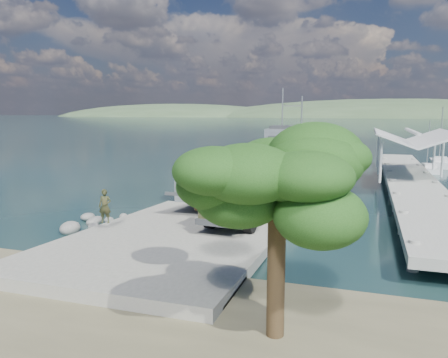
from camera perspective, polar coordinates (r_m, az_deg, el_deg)
ground at (r=24.64m, az=-4.69°, el=-7.40°), size 1400.00×1400.00×0.00m
boat_ramp at (r=23.69m, az=-5.64°, el=-7.45°), size 10.00×18.00×0.50m
shoreline_rocks at (r=27.96m, az=-16.15°, el=-5.77°), size 3.20×5.60×0.90m
distant_headlands at (r=583.27m, az=22.25°, el=7.46°), size 1000.00×240.00×48.00m
pier at (r=41.09m, az=23.18°, el=0.72°), size 6.40×44.00×6.10m
landing_craft at (r=45.82m, az=6.59°, el=1.21°), size 9.13×35.75×10.60m
military_truck at (r=26.10m, az=3.24°, el=-1.01°), size 3.31×8.53×3.87m
soldier at (r=24.51m, az=-15.24°, el=-4.34°), size 0.77×0.60×1.85m
sailboat_near at (r=55.38m, az=24.98°, el=1.18°), size 2.19×5.14×6.07m
sailboat_far at (r=61.41m, az=26.26°, el=1.85°), size 2.23×6.41×7.68m
overhang_tree at (r=12.64m, az=5.43°, el=-0.78°), size 6.55×6.03×5.94m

